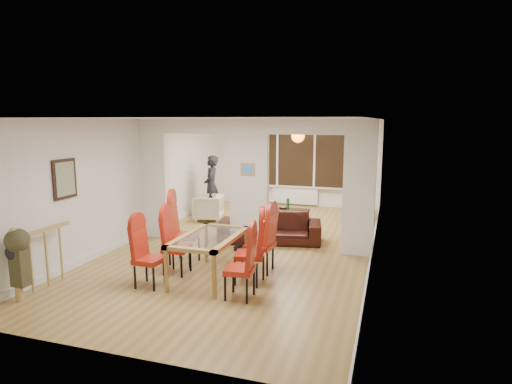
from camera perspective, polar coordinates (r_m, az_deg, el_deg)
The scene contains 24 objects.
floor at distance 9.03m, azimuth -0.89°, elevation -7.01°, with size 5.00×9.00×0.01m, color olive.
room_walls at distance 8.75m, azimuth -0.92°, elevation 1.18°, with size 5.00×9.00×2.60m, color silver, non-canonical shape.
divider_wall at distance 8.75m, azimuth -0.92°, elevation 1.18°, with size 5.00×0.18×2.60m, color white.
bay_window_blinds at distance 12.99m, azimuth 5.34°, elevation 4.76°, with size 3.00×0.08×1.80m, color black.
radiator at distance 13.11m, azimuth 5.22°, elevation -0.49°, with size 1.40×0.08×0.50m, color white.
pendant_light at distance 11.78m, azimuth 5.63°, elevation 7.44°, with size 0.36×0.36×0.36m, color orange.
stair_newel at distance 7.36m, azimuth -26.45°, elevation -7.42°, with size 0.40×1.20×1.10m, color tan, non-canonical shape.
wall_poster at distance 7.87m, azimuth -24.15°, elevation 1.61°, with size 0.04×0.52×0.67m, color gray.
pillar_photo at distance 8.62m, azimuth -1.13°, elevation 3.06°, with size 0.30×0.03×0.25m, color #4C8CD8.
dining_table at distance 7.10m, azimuth -6.19°, elevation -8.62°, with size 0.88×1.56×0.73m, color olive, non-canonical shape.
dining_chair_la at distance 6.90m, azimuth -14.06°, elevation -8.14°, with size 0.41×0.41×1.02m, color #A11F10, non-canonical shape.
dining_chair_lb at distance 7.37m, azimuth -10.54°, elevation -6.82°, with size 0.41×0.41×1.03m, color #A11F10, non-canonical shape.
dining_chair_lc at distance 7.86m, azimuth -9.58°, elevation -5.20°, with size 0.47×0.47×1.18m, color #A11F10, non-canonical shape.
dining_chair_ra at distance 6.28m, azimuth -2.19°, elevation -9.62°, with size 0.41×0.41×1.02m, color #A11F10, non-canonical shape.
dining_chair_rb at distance 6.83m, azimuth -0.90°, elevation -7.68°, with size 0.44×0.44×1.10m, color #A11F10, non-canonical shape.
dining_chair_rc at distance 7.33m, azimuth 0.55°, elevation -6.52°, with size 0.44×0.44×1.09m, color #A11F10, non-canonical shape.
sofa at distance 9.19m, azimuth 1.87°, elevation -4.69°, with size 2.16×0.85×0.63m, color black.
armchair at distance 11.20m, azimuth -6.42°, elevation -2.06°, with size 0.73×0.71×0.66m, color beige.
person at distance 11.62m, azimuth -5.97°, elevation 0.82°, with size 0.39×0.60×1.64m, color black.
television at distance 11.36m, azimuth 13.46°, elevation -2.37°, with size 0.13×0.97×0.56m, color black.
coffee_table at distance 11.39m, azimuth 4.38°, elevation -2.92°, with size 1.05×0.53×0.24m, color black, non-canonical shape.
bottle at distance 11.34m, azimuth 4.28°, elevation -1.56°, with size 0.08×0.08×0.31m, color #143F19.
bowl at distance 11.40m, azimuth 3.63°, elevation -2.13°, with size 0.23×0.23×0.06m, color black.
shoes at distance 8.65m, azimuth -2.01°, elevation -7.44°, with size 0.22×0.24×0.09m, color black, non-canonical shape.
Camera 1 is at (2.75, -8.21, 2.57)m, focal length 30.00 mm.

